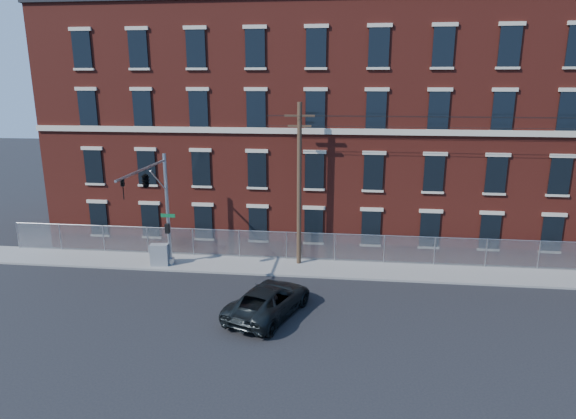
% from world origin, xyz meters
% --- Properties ---
extents(ground, '(140.00, 140.00, 0.00)m').
position_xyz_m(ground, '(0.00, 0.00, 0.00)').
color(ground, black).
rests_on(ground, ground).
extents(sidewalk, '(65.00, 3.00, 0.12)m').
position_xyz_m(sidewalk, '(12.00, 5.00, 0.06)').
color(sidewalk, gray).
rests_on(sidewalk, ground).
extents(mill_building, '(55.30, 14.32, 16.30)m').
position_xyz_m(mill_building, '(12.00, 13.93, 8.15)').
color(mill_building, maroon).
rests_on(mill_building, ground).
extents(chain_link_fence, '(59.06, 0.06, 1.85)m').
position_xyz_m(chain_link_fence, '(12.00, 6.30, 1.06)').
color(chain_link_fence, '#A5A8AD').
rests_on(chain_link_fence, ground).
extents(traffic_signal_mast, '(0.90, 6.75, 7.00)m').
position_xyz_m(traffic_signal_mast, '(-6.00, 2.18, 5.39)').
color(traffic_signal_mast, '#9EA0A5').
rests_on(traffic_signal_mast, ground).
extents(utility_pole_near, '(1.80, 0.28, 10.00)m').
position_xyz_m(utility_pole_near, '(2.00, 5.60, 5.34)').
color(utility_pole_near, '#463323').
rests_on(utility_pole_near, ground).
extents(pickup_truck, '(4.33, 6.10, 1.54)m').
position_xyz_m(pickup_truck, '(1.18, -1.47, 0.77)').
color(pickup_truck, black).
rests_on(pickup_truck, ground).
extents(utility_cabinet, '(1.15, 0.66, 1.37)m').
position_xyz_m(utility_cabinet, '(-6.59, 4.20, 0.80)').
color(utility_cabinet, gray).
rests_on(utility_cabinet, sidewalk).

